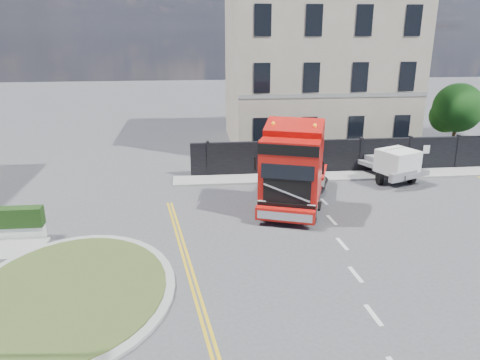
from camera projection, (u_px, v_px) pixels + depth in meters
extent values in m
plane|color=#424244|center=(268.00, 243.00, 18.74)|extent=(120.00, 120.00, 0.00)
cylinder|color=gray|center=(70.00, 292.00, 15.19)|extent=(6.80, 6.80, 0.12)
cylinder|color=#2E431B|center=(70.00, 290.00, 15.16)|extent=(6.20, 6.20, 0.05)
cube|color=black|center=(344.00, 156.00, 27.53)|extent=(18.00, 0.25, 2.00)
cube|color=silver|center=(480.00, 152.00, 28.38)|extent=(2.60, 0.12, 2.00)
cube|color=beige|center=(315.00, 67.00, 33.20)|extent=(12.00, 10.00, 11.00)
cylinder|color=#382619|center=(454.00, 138.00, 31.15)|extent=(0.24, 0.24, 2.40)
sphere|color=#13330F|center=(458.00, 108.00, 30.53)|extent=(3.20, 3.20, 3.20)
sphere|color=#13330F|center=(446.00, 116.00, 31.04)|extent=(2.20, 2.20, 2.20)
cube|color=gray|center=(348.00, 176.00, 26.97)|extent=(20.00, 1.60, 0.12)
cube|color=black|center=(296.00, 185.00, 23.17)|extent=(4.57, 6.96, 0.46)
cube|color=red|center=(292.00, 168.00, 21.05)|extent=(3.33, 3.39, 2.88)
cube|color=red|center=(296.00, 137.00, 21.68)|extent=(2.74, 1.74, 1.44)
cube|color=black|center=(288.00, 167.00, 19.71)|extent=(2.15, 0.83, 1.08)
cube|color=red|center=(285.00, 215.00, 20.05)|extent=(2.54, 1.21, 0.57)
cylinder|color=black|center=(263.00, 207.00, 21.07)|extent=(0.67, 1.12, 1.07)
cylinder|color=gray|center=(263.00, 207.00, 21.07)|extent=(0.55, 0.68, 0.59)
cylinder|color=black|center=(313.00, 211.00, 20.57)|extent=(0.67, 1.12, 1.07)
cylinder|color=gray|center=(313.00, 211.00, 20.57)|extent=(0.55, 0.68, 0.59)
cylinder|color=black|center=(277.00, 182.00, 24.44)|extent=(0.67, 1.12, 1.07)
cylinder|color=gray|center=(277.00, 182.00, 24.44)|extent=(0.55, 0.68, 0.59)
cylinder|color=black|center=(320.00, 185.00, 23.94)|extent=(0.67, 1.12, 1.07)
cylinder|color=gray|center=(320.00, 185.00, 23.94)|extent=(0.55, 0.68, 0.59)
cylinder|color=black|center=(280.00, 175.00, 25.58)|extent=(0.67, 1.12, 1.07)
cylinder|color=gray|center=(280.00, 175.00, 25.58)|extent=(0.55, 0.68, 0.59)
cylinder|color=black|center=(321.00, 178.00, 25.08)|extent=(0.67, 1.12, 1.07)
cylinder|color=gray|center=(321.00, 178.00, 25.08)|extent=(0.55, 0.68, 0.59)
cube|color=slate|center=(386.00, 165.00, 26.91)|extent=(3.51, 4.95, 0.24)
cube|color=silver|center=(398.00, 161.00, 25.36)|extent=(2.36, 2.31, 1.25)
cylinder|color=black|center=(380.00, 179.00, 25.56)|extent=(0.24, 0.67, 0.67)
cylinder|color=black|center=(412.00, 178.00, 25.75)|extent=(0.24, 0.67, 0.67)
cylinder|color=black|center=(361.00, 164.00, 28.28)|extent=(0.24, 0.67, 0.67)
cylinder|color=black|center=(390.00, 163.00, 28.46)|extent=(0.24, 0.67, 0.67)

